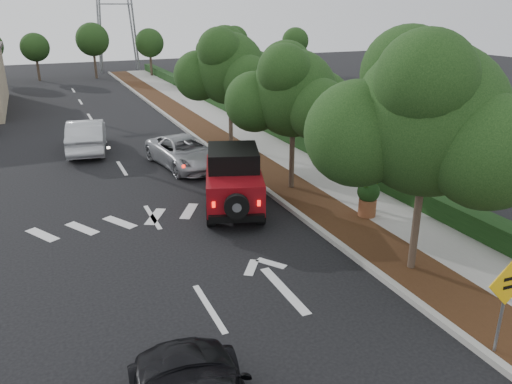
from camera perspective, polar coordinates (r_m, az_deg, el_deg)
ground at (r=12.26m, az=-5.35°, el=-13.08°), size 120.00×120.00×0.00m
curb at (r=24.02m, az=-4.22°, el=4.24°), size 0.20×70.00×0.15m
planting_strip at (r=24.36m, az=-2.01°, el=4.48°), size 1.80×70.00×0.12m
sidewalk at (r=25.10m, az=2.03°, el=4.97°), size 2.00×70.00×0.12m
hedge at (r=25.64m, az=4.88°, el=6.02°), size 0.80×70.00×0.80m
transmission_tower at (r=58.85m, az=-15.23°, el=13.16°), size 7.00×4.00×28.00m
street_tree_near at (r=14.38m, az=17.22°, el=-8.57°), size 3.80×3.80×5.92m
street_tree_mid at (r=19.63m, az=4.02°, el=0.27°), size 3.20×3.20×5.32m
street_tree_far at (r=25.28m, az=-2.86°, el=4.92°), size 3.40×3.40×5.62m
red_jeep at (r=17.50m, az=-2.60°, el=1.56°), size 3.02×4.41×2.16m
silver_suv_ahead at (r=22.50m, az=-8.14°, el=4.53°), size 2.89×5.04×1.32m
silver_sedan_oncoming at (r=26.06m, az=-18.78°, el=6.14°), size 2.39×5.02×1.59m
speed_hump_sign at (r=11.10m, az=26.68°, el=-10.39°), size 1.00×0.11×2.12m
terracotta_planter at (r=17.00m, az=12.71°, el=-0.30°), size 0.74×0.74×1.30m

